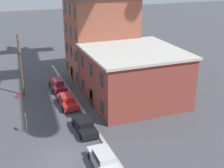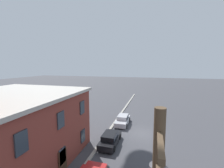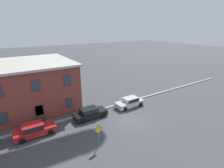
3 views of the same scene
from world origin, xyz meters
name	(u,v)px [view 1 (image 1 of 3)]	position (x,y,z in m)	size (l,w,h in m)	color
ground_plane	(62,158)	(0.00, 0.00, 0.00)	(200.00, 200.00, 0.00)	#424247
kerb_strip	(108,148)	(0.00, 4.50, 0.08)	(56.00, 0.36, 0.16)	#9E998E
apartment_corner	(101,38)	(-19.60, 10.69, 6.33)	(8.93, 9.89, 12.62)	brown
apartment_midblock	(133,75)	(-9.80, 11.62, 3.40)	(12.13, 11.75, 6.77)	brown
car_maroon	(57,84)	(-17.07, 3.15, 0.75)	(4.40, 1.92, 1.43)	maroon
car_red	(67,100)	(-11.01, 3.12, 0.75)	(4.40, 1.92, 1.43)	#B21E1E
car_black	(84,125)	(-4.08, 3.34, 0.75)	(4.40, 1.92, 1.43)	black
car_silver	(104,159)	(2.51, 3.17, 0.75)	(4.40, 1.92, 1.43)	#B7B7BC
caution_sign	(26,119)	(-5.97, -2.47, 1.64)	(0.94, 0.08, 2.47)	slate
utility_pole	(20,62)	(-16.58, -1.62, 4.72)	(2.40, 0.44, 8.39)	brown
fire_hydrant	(18,95)	(-15.73, -2.46, 0.48)	(0.24, 0.34, 0.96)	red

